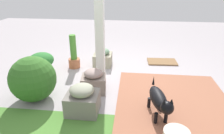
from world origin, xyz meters
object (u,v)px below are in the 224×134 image
Objects in this scene: porch_pillar at (100,19)px; dog at (159,100)px; stone_planter_nearest at (103,58)px; round_shrub at (33,79)px; doormat at (162,62)px; terracotta_pot_tall at (74,56)px; terracotta_pot_broad at (42,63)px; stone_planter_mid at (94,81)px; stone_planter_far at (83,100)px.

porch_pillar reaches higher than dog.
stone_planter_nearest is 0.58× the size of round_shrub.
doormat is (-2.25, -1.80, -0.35)m from round_shrub.
terracotta_pot_broad is (0.50, 0.50, 0.03)m from terracotta_pot_tall.
stone_planter_mid is 1.16m from terracotta_pot_tall.
stone_planter_nearest is at bearing 12.66° from doormat.
stone_planter_mid is (0.06, 0.44, -0.97)m from porch_pillar.
porch_pillar is at bearing -95.85° from stone_planter_far.
dog is at bearing 120.66° from stone_planter_nearest.
dog is at bearing 178.76° from stone_planter_far.
terracotta_pot_broad is (0.22, -0.81, -0.07)m from round_shrub.
stone_planter_far is 0.64× the size of terracotta_pot_tall.
terracotta_pot_broad is at bearing 21.89° from doormat.
terracotta_pot_broad is at bearing -44.68° from stone_planter_far.
round_shrub is at bearing -16.93° from stone_planter_far.
dog is at bearing 149.43° from stone_planter_mid.
porch_pillar reaches higher than terracotta_pot_broad.
stone_planter_nearest reaches higher than doormat.
round_shrub reaches higher than terracotta_pot_broad.
round_shrub is (0.89, 1.49, 0.19)m from stone_planter_nearest.
dog is at bearing 81.57° from doormat.
stone_planter_nearest is 1.75m from round_shrub.
terracotta_pot_broad is at bearing 44.81° from terracotta_pot_tall.
terracotta_pot_broad is at bearing -26.72° from dog.
terracotta_pot_tall is 1.49× the size of terracotta_pot_broad.
stone_planter_far is at bearing 84.15° from porch_pillar.
dog reaches higher than terracotta_pot_broad.
porch_pillar is 1.47m from terracotta_pot_broad.
stone_planter_nearest is at bearing -91.06° from stone_planter_far.
stone_planter_far is at bearing 55.89° from doormat.
stone_planter_mid is 0.94× the size of stone_planter_far.
stone_planter_far is at bearing 163.07° from round_shrub.
porch_pillar is 3.51× the size of doormat.
dog reaches higher than stone_planter_nearest.
terracotta_pot_broad is 0.67× the size of dog.
stone_planter_mid reaches higher than doormat.
stone_planter_nearest is 1.41m from doormat.
terracotta_pot_broad is at bearing -1.94° from porch_pillar.
porch_pillar is at bearing -46.93° from dog.
round_shrub reaches higher than dog.
terracotta_pot_tall is 1.10× the size of doormat.
terracotta_pot_tall reaches higher than stone_planter_far.
stone_planter_far is 1.09m from dog.
stone_planter_nearest is 1.31m from terracotta_pot_broad.
dog is at bearing 136.24° from terracotta_pot_tall.
stone_planter_mid is at bearing -30.57° from dog.
stone_planter_far is 1.67m from terracotta_pot_tall.
stone_planter_mid is at bearing -94.86° from stone_planter_far.
doormat is at bearing -124.11° from stone_planter_far.
stone_planter_far is at bearing -1.24° from dog.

